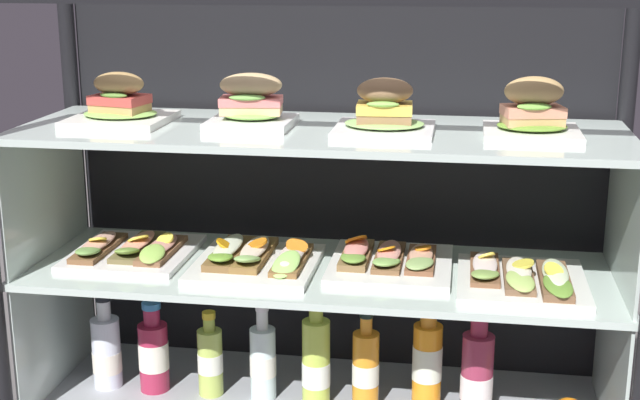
{
  "coord_description": "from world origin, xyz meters",
  "views": [
    {
      "loc": [
        0.3,
        -1.83,
        1.01
      ],
      "look_at": [
        0.0,
        0.0,
        0.51
      ],
      "focal_mm": 50.28,
      "sensor_mm": 36.0,
      "label": 1
    }
  ],
  "objects_px": {
    "juice_bottle_front_right_end": "(477,375)",
    "open_sandwich_tray_center": "(255,259)",
    "juice_bottle_front_second": "(106,352)",
    "open_sandwich_tray_near_right_corner": "(522,278)",
    "plated_roll_sandwich_mid_left": "(251,106)",
    "open_sandwich_tray_mid_left": "(388,260)",
    "open_sandwich_tray_near_left_corner": "(131,250)",
    "juice_bottle_back_right": "(316,362)",
    "juice_bottle_front_middle": "(154,353)",
    "plated_roll_sandwich_right_of_center": "(120,105)",
    "plated_roll_sandwich_center": "(385,113)",
    "juice_bottle_front_left_end": "(427,362)",
    "plated_roll_sandwich_far_right": "(533,114)",
    "juice_bottle_back_center": "(210,360)",
    "juice_bottle_tucked_behind": "(263,361)",
    "juice_bottle_front_fourth": "(366,369)"
  },
  "relations": [
    {
      "from": "open_sandwich_tray_near_right_corner",
      "to": "juice_bottle_front_second",
      "type": "height_order",
      "value": "open_sandwich_tray_near_right_corner"
    },
    {
      "from": "plated_roll_sandwich_right_of_center",
      "to": "juice_bottle_back_right",
      "type": "xyz_separation_m",
      "value": [
        0.43,
        -0.01,
        -0.57
      ]
    },
    {
      "from": "plated_roll_sandwich_mid_left",
      "to": "open_sandwich_tray_near_left_corner",
      "type": "xyz_separation_m",
      "value": [
        -0.29,
        0.01,
        -0.34
      ]
    },
    {
      "from": "juice_bottle_front_second",
      "to": "open_sandwich_tray_near_right_corner",
      "type": "bearing_deg",
      "value": -2.39
    },
    {
      "from": "juice_bottle_tucked_behind",
      "to": "juice_bottle_front_left_end",
      "type": "relative_size",
      "value": 0.94
    },
    {
      "from": "plated_roll_sandwich_mid_left",
      "to": "juice_bottle_front_middle",
      "type": "height_order",
      "value": "plated_roll_sandwich_mid_left"
    },
    {
      "from": "plated_roll_sandwich_far_right",
      "to": "juice_bottle_front_right_end",
      "type": "relative_size",
      "value": 0.79
    },
    {
      "from": "juice_bottle_front_middle",
      "to": "juice_bottle_front_right_end",
      "type": "xyz_separation_m",
      "value": [
        0.74,
        -0.01,
        0.01
      ]
    },
    {
      "from": "open_sandwich_tray_center",
      "to": "juice_bottle_back_center",
      "type": "height_order",
      "value": "open_sandwich_tray_center"
    },
    {
      "from": "plated_roll_sandwich_far_right",
      "to": "plated_roll_sandwich_center",
      "type": "bearing_deg",
      "value": -177.05
    },
    {
      "from": "plated_roll_sandwich_mid_left",
      "to": "open_sandwich_tray_mid_left",
      "type": "height_order",
      "value": "plated_roll_sandwich_mid_left"
    },
    {
      "from": "open_sandwich_tray_mid_left",
      "to": "open_sandwich_tray_near_left_corner",
      "type": "bearing_deg",
      "value": -178.12
    },
    {
      "from": "juice_bottle_front_fourth",
      "to": "juice_bottle_front_second",
      "type": "bearing_deg",
      "value": 179.86
    },
    {
      "from": "juice_bottle_front_fourth",
      "to": "plated_roll_sandwich_center",
      "type": "bearing_deg",
      "value": -20.74
    },
    {
      "from": "juice_bottle_front_middle",
      "to": "juice_bottle_front_left_end",
      "type": "xyz_separation_m",
      "value": [
        0.63,
        0.02,
        0.01
      ]
    },
    {
      "from": "plated_roll_sandwich_far_right",
      "to": "juice_bottle_back_center",
      "type": "bearing_deg",
      "value": 179.98
    },
    {
      "from": "plated_roll_sandwich_right_of_center",
      "to": "juice_bottle_front_second",
      "type": "relative_size",
      "value": 0.92
    },
    {
      "from": "juice_bottle_front_middle",
      "to": "juice_bottle_front_right_end",
      "type": "relative_size",
      "value": 0.89
    },
    {
      "from": "open_sandwich_tray_near_left_corner",
      "to": "juice_bottle_tucked_behind",
      "type": "relative_size",
      "value": 1.26
    },
    {
      "from": "open_sandwich_tray_near_left_corner",
      "to": "juice_bottle_front_middle",
      "type": "height_order",
      "value": "open_sandwich_tray_near_left_corner"
    },
    {
      "from": "open_sandwich_tray_center",
      "to": "juice_bottle_back_right",
      "type": "height_order",
      "value": "open_sandwich_tray_center"
    },
    {
      "from": "open_sandwich_tray_near_left_corner",
      "to": "open_sandwich_tray_center",
      "type": "bearing_deg",
      "value": -4.77
    },
    {
      "from": "juice_bottle_back_center",
      "to": "juice_bottle_back_right",
      "type": "xyz_separation_m",
      "value": [
        0.25,
        -0.0,
        0.02
      ]
    },
    {
      "from": "juice_bottle_front_middle",
      "to": "juice_bottle_front_right_end",
      "type": "height_order",
      "value": "juice_bottle_front_right_end"
    },
    {
      "from": "plated_roll_sandwich_far_right",
      "to": "juice_bottle_front_middle",
      "type": "bearing_deg",
      "value": 179.76
    },
    {
      "from": "juice_bottle_front_second",
      "to": "juice_bottle_front_right_end",
      "type": "distance_m",
      "value": 0.86
    },
    {
      "from": "open_sandwich_tray_near_right_corner",
      "to": "juice_bottle_front_right_end",
      "type": "distance_m",
      "value": 0.26
    },
    {
      "from": "plated_roll_sandwich_mid_left",
      "to": "juice_bottle_back_center",
      "type": "distance_m",
      "value": 0.6
    },
    {
      "from": "plated_roll_sandwich_mid_left",
      "to": "juice_bottle_front_middle",
      "type": "bearing_deg",
      "value": 179.24
    },
    {
      "from": "open_sandwich_tray_near_right_corner",
      "to": "juice_bottle_back_right",
      "type": "distance_m",
      "value": 0.5
    },
    {
      "from": "juice_bottle_back_right",
      "to": "juice_bottle_back_center",
      "type": "bearing_deg",
      "value": 179.3
    },
    {
      "from": "plated_roll_sandwich_center",
      "to": "plated_roll_sandwich_far_right",
      "type": "bearing_deg",
      "value": 2.95
    },
    {
      "from": "juice_bottle_front_middle",
      "to": "plated_roll_sandwich_center",
      "type": "bearing_deg",
      "value": -2.02
    },
    {
      "from": "plated_roll_sandwich_mid_left",
      "to": "open_sandwich_tray_near_right_corner",
      "type": "relative_size",
      "value": 0.6
    },
    {
      "from": "juice_bottle_back_right",
      "to": "juice_bottle_tucked_behind",
      "type": "bearing_deg",
      "value": 177.49
    },
    {
      "from": "open_sandwich_tray_center",
      "to": "plated_roll_sandwich_center",
      "type": "bearing_deg",
      "value": 0.38
    },
    {
      "from": "juice_bottle_front_right_end",
      "to": "open_sandwich_tray_center",
      "type": "bearing_deg",
      "value": -178.25
    },
    {
      "from": "juice_bottle_front_second",
      "to": "plated_roll_sandwich_center",
      "type": "bearing_deg",
      "value": -1.22
    },
    {
      "from": "open_sandwich_tray_mid_left",
      "to": "juice_bottle_back_right",
      "type": "xyz_separation_m",
      "value": [
        -0.16,
        -0.03,
        -0.24
      ]
    },
    {
      "from": "plated_roll_sandwich_mid_left",
      "to": "open_sandwich_tray_center",
      "type": "relative_size",
      "value": 0.61
    },
    {
      "from": "open_sandwich_tray_mid_left",
      "to": "plated_roll_sandwich_mid_left",
      "type": "bearing_deg",
      "value": -174.88
    },
    {
      "from": "open_sandwich_tray_near_left_corner",
      "to": "juice_bottle_back_right",
      "type": "xyz_separation_m",
      "value": [
        0.43,
        -0.01,
        -0.24
      ]
    },
    {
      "from": "open_sandwich_tray_near_right_corner",
      "to": "juice_bottle_front_left_end",
      "type": "distance_m",
      "value": 0.31
    },
    {
      "from": "open_sandwich_tray_near_left_corner",
      "to": "juice_bottle_tucked_behind",
      "type": "xyz_separation_m",
      "value": [
        0.3,
        -0.0,
        -0.25
      ]
    },
    {
      "from": "open_sandwich_tray_center",
      "to": "juice_bottle_front_left_end",
      "type": "height_order",
      "value": "open_sandwich_tray_center"
    },
    {
      "from": "open_sandwich_tray_near_left_corner",
      "to": "juice_bottle_front_right_end",
      "type": "height_order",
      "value": "open_sandwich_tray_near_left_corner"
    },
    {
      "from": "open_sandwich_tray_mid_left",
      "to": "juice_bottle_front_fourth",
      "type": "xyz_separation_m",
      "value": [
        -0.04,
        -0.03,
        -0.25
      ]
    },
    {
      "from": "juice_bottle_tucked_behind",
      "to": "juice_bottle_front_left_end",
      "type": "bearing_deg",
      "value": 3.75
    },
    {
      "from": "open_sandwich_tray_mid_left",
      "to": "juice_bottle_back_center",
      "type": "height_order",
      "value": "open_sandwich_tray_mid_left"
    },
    {
      "from": "juice_bottle_back_right",
      "to": "plated_roll_sandwich_far_right",
      "type": "bearing_deg",
      "value": 0.36
    }
  ]
}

